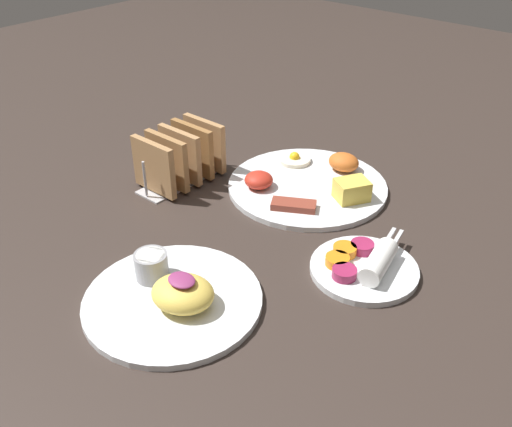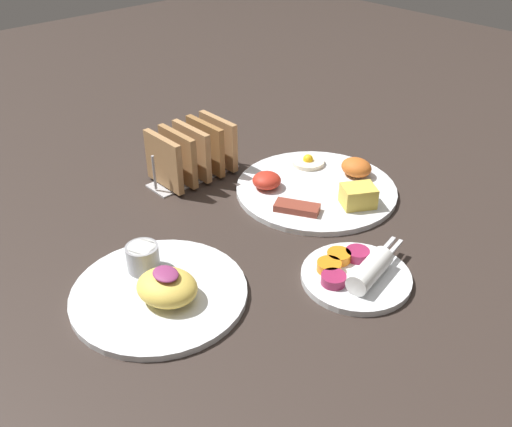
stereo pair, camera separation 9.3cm
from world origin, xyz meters
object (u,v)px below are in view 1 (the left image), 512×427
at_px(plate_breakfast, 310,183).
at_px(toast_rack, 180,157).
at_px(plate_foreground, 173,295).
at_px(plate_condiments, 364,265).

xyz_separation_m(plate_breakfast, toast_rack, (-0.20, -0.13, 0.04)).
distance_m(plate_foreground, toast_rack, 0.35).
relative_size(plate_foreground, toast_rack, 1.38).
bearing_deg(toast_rack, plate_condiments, -2.21).
bearing_deg(plate_breakfast, plate_condiments, -35.63).
distance_m(plate_condiments, plate_foreground, 0.28).
relative_size(plate_breakfast, plate_condiments, 1.64).
relative_size(plate_condiments, plate_foreground, 0.72).
bearing_deg(plate_condiments, plate_breakfast, 144.37).
bearing_deg(plate_condiments, toast_rack, 177.79).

